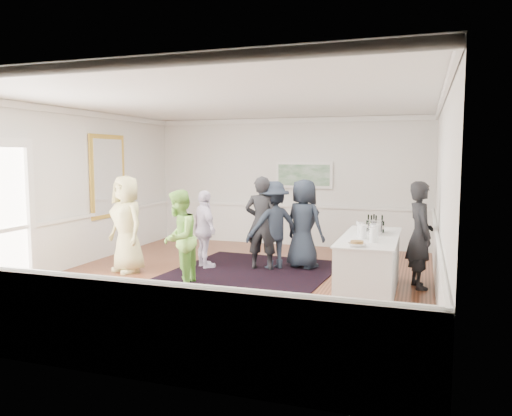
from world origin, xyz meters
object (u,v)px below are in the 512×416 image
(bartender, at_px, (420,235))
(ice_bucket, at_px, (375,228))
(serving_table, at_px, (369,265))
(guest_dark_a, at_px, (273,225))
(nut_bowl, at_px, (357,244))
(guest_lilac, at_px, (205,229))
(guest_navy, at_px, (304,224))
(guest_tan, at_px, (127,224))
(guest_dark_b, at_px, (262,223))
(guest_green, at_px, (179,238))

(bartender, bearing_deg, ice_bucket, 104.27)
(serving_table, bearing_deg, bartender, 41.05)
(serving_table, relative_size, guest_dark_a, 1.34)
(bartender, xyz_separation_m, nut_bowl, (-0.86, -1.64, 0.08))
(serving_table, xyz_separation_m, guest_dark_a, (-2.02, 1.26, 0.40))
(guest_lilac, xyz_separation_m, guest_navy, (1.89, 0.63, 0.11))
(guest_tan, bearing_deg, nut_bowl, 14.20)
(guest_dark_b, bearing_deg, guest_green, 52.98)
(ice_bucket, height_order, nut_bowl, ice_bucket)
(serving_table, height_order, bartender, bartender)
(serving_table, relative_size, guest_lilac, 1.50)
(bartender, relative_size, ice_bucket, 7.04)
(serving_table, xyz_separation_m, guest_navy, (-1.46, 1.51, 0.42))
(bartender, height_order, guest_dark_b, guest_dark_b)
(guest_lilac, distance_m, guest_dark_a, 1.38)
(guest_lilac, relative_size, guest_navy, 0.88)
(bartender, xyz_separation_m, guest_tan, (-5.39, -0.59, 0.02))
(ice_bucket, xyz_separation_m, nut_bowl, (-0.14, -1.19, -0.08))
(guest_tan, relative_size, guest_dark_a, 1.07)
(guest_navy, relative_size, nut_bowl, 6.70)
(serving_table, xyz_separation_m, guest_dark_b, (-2.21, 1.11, 0.45))
(guest_dark_a, xyz_separation_m, ice_bucket, (2.07, -1.03, 0.19))
(guest_tan, bearing_deg, guest_dark_b, 50.52)
(bartender, relative_size, guest_dark_b, 0.98)
(bartender, relative_size, guest_green, 1.09)
(guest_tan, distance_m, guest_lilac, 1.52)
(guest_navy, bearing_deg, serving_table, 158.20)
(guest_dark_b, bearing_deg, guest_dark_a, -150.80)
(guest_navy, bearing_deg, ice_bucket, 163.79)
(guest_navy, distance_m, nut_bowl, 2.83)
(serving_table, relative_size, guest_green, 1.41)
(bartender, bearing_deg, guest_lilac, 69.27)
(guest_lilac, bearing_deg, guest_green, 140.06)
(serving_table, distance_m, nut_bowl, 1.10)
(guest_dark_b, bearing_deg, guest_navy, -159.15)
(serving_table, height_order, ice_bucket, ice_bucket)
(guest_dark_a, distance_m, guest_navy, 0.61)
(nut_bowl, bearing_deg, bartender, 62.42)
(guest_lilac, height_order, guest_dark_a, guest_dark_a)
(guest_navy, bearing_deg, guest_lilac, 42.60)
(guest_lilac, relative_size, ice_bucket, 6.04)
(ice_bucket, bearing_deg, serving_table, -103.71)
(serving_table, bearing_deg, guest_lilac, 165.23)
(guest_green, relative_size, guest_navy, 0.93)
(nut_bowl, bearing_deg, guest_tan, 167.02)
(guest_dark_a, bearing_deg, nut_bowl, 90.22)
(ice_bucket, bearing_deg, nut_bowl, -96.87)
(guest_green, bearing_deg, ice_bucket, 95.61)
(serving_table, xyz_separation_m, nut_bowl, (-0.09, -0.97, 0.51))
(serving_table, relative_size, bartender, 1.29)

